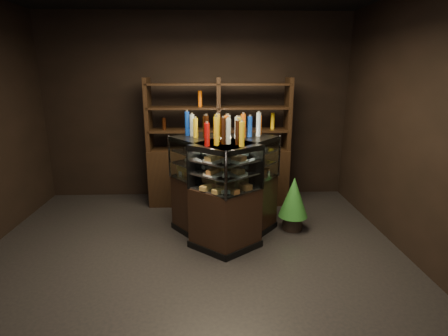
{
  "coord_description": "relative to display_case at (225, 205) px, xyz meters",
  "views": [
    {
      "loc": [
        0.22,
        -3.35,
        2.09
      ],
      "look_at": [
        0.38,
        0.69,
        0.97
      ],
      "focal_mm": 28.0,
      "sensor_mm": 36.0,
      "label": 1
    }
  ],
  "objects": [
    {
      "name": "ground",
      "position": [
        -0.39,
        -0.81,
        -0.44
      ],
      "size": [
        5.0,
        5.0,
        0.0
      ],
      "primitive_type": "plane",
      "color": "black",
      "rests_on": "ground"
    },
    {
      "name": "room_shell",
      "position": [
        -0.39,
        -0.81,
        1.5
      ],
      "size": [
        5.02,
        5.02,
        3.01
      ],
      "color": "black",
      "rests_on": "ground"
    },
    {
      "name": "display_case",
      "position": [
        0.0,
        0.0,
        0.0
      ],
      "size": [
        1.47,
        1.3,
        1.29
      ],
      "rotation": [
        0.0,
        0.0,
        -0.02
      ],
      "color": "black",
      "rests_on": "ground"
    },
    {
      "name": "food_display",
      "position": [
        -0.0,
        -0.0,
        0.54
      ],
      "size": [
        1.1,
        0.97,
        0.41
      ],
      "color": "#C87A48",
      "rests_on": "display_case"
    },
    {
      "name": "bottles_top",
      "position": [
        0.0,
        0.0,
        0.99
      ],
      "size": [
        0.93,
        0.83,
        0.3
      ],
      "color": "#147223",
      "rests_on": "display_case"
    },
    {
      "name": "potted_conifer",
      "position": [
        0.93,
        0.18,
        0.04
      ],
      "size": [
        0.39,
        0.39,
        0.84
      ],
      "rotation": [
        0.0,
        0.0,
        0.08
      ],
      "color": "black",
      "rests_on": "ground"
    },
    {
      "name": "back_shelving",
      "position": [
        -0.05,
        1.24,
        0.17
      ],
      "size": [
        2.22,
        0.44,
        2.0
      ],
      "rotation": [
        0.0,
        0.0,
        -0.01
      ],
      "color": "black",
      "rests_on": "ground"
    }
  ]
}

